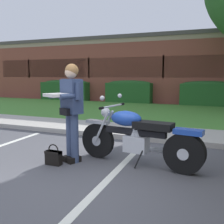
# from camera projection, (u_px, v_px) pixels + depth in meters

# --- Properties ---
(ground_plane) EXTENTS (140.00, 140.00, 0.00)m
(ground_plane) POSITION_uv_depth(u_px,v_px,m) (79.00, 181.00, 3.87)
(ground_plane) COLOR #4C4C51
(curb_strip) EXTENTS (60.00, 0.20, 0.12)m
(curb_strip) POSITION_uv_depth(u_px,v_px,m) (136.00, 137.00, 6.31)
(curb_strip) COLOR #ADA89E
(curb_strip) RESTS_ON ground
(concrete_walk) EXTENTS (60.00, 1.50, 0.08)m
(concrete_walk) POSITION_uv_depth(u_px,v_px,m) (146.00, 131.00, 7.09)
(concrete_walk) COLOR #ADA89E
(concrete_walk) RESTS_ON ground
(grass_lawn) EXTENTS (60.00, 6.04, 0.06)m
(grass_lawn) POSITION_uv_depth(u_px,v_px,m) (172.00, 113.00, 10.54)
(grass_lawn) COLOR #478433
(grass_lawn) RESTS_ON ground
(stall_stripe_1) EXTENTS (0.34, 4.40, 0.01)m
(stall_stripe_1) POSITION_uv_depth(u_px,v_px,m) (108.00, 180.00, 3.91)
(stall_stripe_1) COLOR silver
(stall_stripe_1) RESTS_ON ground
(motorcycle) EXTENTS (2.24, 0.82, 1.18)m
(motorcycle) POSITION_uv_depth(u_px,v_px,m) (142.00, 137.00, 4.48)
(motorcycle) COLOR black
(motorcycle) RESTS_ON ground
(rider_person) EXTENTS (0.57, 0.66, 1.70)m
(rider_person) POSITION_uv_depth(u_px,v_px,m) (71.00, 105.00, 4.61)
(rider_person) COLOR black
(rider_person) RESTS_ON ground
(handbag) EXTENTS (0.28, 0.13, 0.36)m
(handbag) POSITION_uv_depth(u_px,v_px,m) (54.00, 156.00, 4.56)
(handbag) COLOR black
(handbag) RESTS_ON ground
(hedge_left) EXTENTS (3.04, 0.90, 1.24)m
(hedge_left) POSITION_uv_depth(u_px,v_px,m) (66.00, 90.00, 16.23)
(hedge_left) COLOR #235623
(hedge_left) RESTS_ON ground
(hedge_center_left) EXTENTS (2.50, 0.90, 1.24)m
(hedge_center_left) POSITION_uv_depth(u_px,v_px,m) (129.00, 91.00, 14.67)
(hedge_center_left) COLOR #235623
(hedge_center_left) RESTS_ON ground
(hedge_center_right) EXTENTS (2.61, 0.90, 1.24)m
(hedge_center_right) POSITION_uv_depth(u_px,v_px,m) (208.00, 93.00, 13.10)
(hedge_center_right) COLOR #235623
(hedge_center_right) RESTS_ON ground
(brick_building) EXTENTS (25.97, 12.11, 3.73)m
(brick_building) POSITION_uv_depth(u_px,v_px,m) (181.00, 70.00, 19.47)
(brick_building) COLOR brown
(brick_building) RESTS_ON ground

